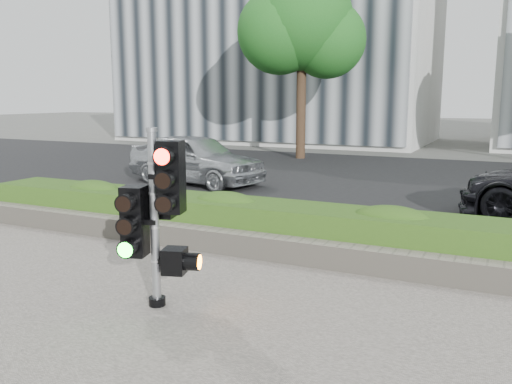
# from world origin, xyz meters

# --- Properties ---
(ground) EXTENTS (120.00, 120.00, 0.00)m
(ground) POSITION_xyz_m (0.00, 0.00, 0.00)
(ground) COLOR #51514C
(ground) RESTS_ON ground
(road) EXTENTS (60.00, 13.00, 0.02)m
(road) POSITION_xyz_m (0.00, 10.00, 0.01)
(road) COLOR black
(road) RESTS_ON ground
(curb) EXTENTS (60.00, 0.25, 0.12)m
(curb) POSITION_xyz_m (0.00, 3.15, 0.06)
(curb) COLOR gray
(curb) RESTS_ON ground
(stone_wall) EXTENTS (12.00, 0.32, 0.34)m
(stone_wall) POSITION_xyz_m (0.00, 1.90, 0.20)
(stone_wall) COLOR gray
(stone_wall) RESTS_ON sidewalk
(hedge) EXTENTS (12.00, 1.00, 0.68)m
(hedge) POSITION_xyz_m (0.00, 2.55, 0.37)
(hedge) COLOR olive
(hedge) RESTS_ON sidewalk
(building_left) EXTENTS (16.00, 9.00, 15.00)m
(building_left) POSITION_xyz_m (-9.00, 23.00, 7.50)
(building_left) COLOR #B7B7B2
(building_left) RESTS_ON ground
(tree_left) EXTENTS (4.61, 4.03, 7.34)m
(tree_left) POSITION_xyz_m (-4.52, 14.56, 5.04)
(tree_left) COLOR black
(tree_left) RESTS_ON ground
(traffic_signal) EXTENTS (0.73, 0.62, 2.01)m
(traffic_signal) POSITION_xyz_m (-0.51, -0.26, 1.14)
(traffic_signal) COLOR black
(traffic_signal) RESTS_ON sidewalk
(car_silver) EXTENTS (4.26, 2.34, 1.37)m
(car_silver) POSITION_xyz_m (-4.84, 7.45, 0.71)
(car_silver) COLOR #A9ADB0
(car_silver) RESTS_ON road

